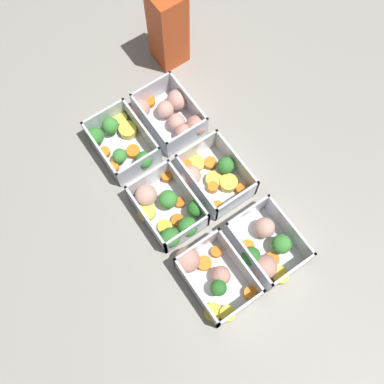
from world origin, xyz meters
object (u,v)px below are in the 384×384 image
(container_far_right, at_px, (267,249))
(container_near_left, at_px, (120,143))
(juice_carton, at_px, (168,28))
(container_far_left, at_px, (172,115))
(container_near_center, at_px, (168,210))
(container_far_center, at_px, (212,176))
(container_near_right, at_px, (211,276))

(container_far_right, bearing_deg, container_near_left, -162.29)
(container_far_right, bearing_deg, juice_carton, 168.17)
(container_far_left, bearing_deg, container_near_center, -35.79)
(container_far_right, height_order, juice_carton, juice_carton)
(container_near_left, distance_m, container_far_right, 0.37)
(container_far_center, bearing_deg, container_far_left, 175.95)
(container_near_center, xyz_separation_m, juice_carton, (-0.32, 0.21, 0.07))
(container_near_center, height_order, container_far_left, same)
(container_near_right, height_order, juice_carton, juice_carton)
(juice_carton, bearing_deg, container_far_right, -11.83)
(container_near_left, relative_size, juice_carton, 0.79)
(container_near_center, height_order, container_far_center, same)
(juice_carton, bearing_deg, container_far_left, -31.74)
(container_far_left, xyz_separation_m, juice_carton, (-0.14, 0.09, 0.07))
(container_near_left, relative_size, container_far_center, 1.10)
(container_near_right, bearing_deg, juice_carton, 154.88)
(container_far_right, distance_m, juice_carton, 0.50)
(container_far_left, bearing_deg, container_near_left, -93.09)
(container_near_center, distance_m, container_near_right, 0.15)
(juice_carton, bearing_deg, container_near_left, -57.44)
(container_far_left, xyz_separation_m, container_far_center, (0.16, -0.01, -0.00))
(container_near_left, bearing_deg, container_far_left, 86.91)
(container_near_left, bearing_deg, container_near_center, -0.10)
(container_near_left, height_order, container_near_right, same)
(container_near_right, relative_size, container_far_left, 1.07)
(container_near_right, relative_size, juice_carton, 0.85)
(container_far_center, bearing_deg, container_near_right, -36.04)
(container_near_center, distance_m, container_far_right, 0.20)
(container_far_left, relative_size, container_far_center, 1.10)
(container_near_center, distance_m, container_far_center, 0.12)
(container_near_center, bearing_deg, container_near_right, -1.97)
(container_near_left, bearing_deg, container_far_right, 17.71)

